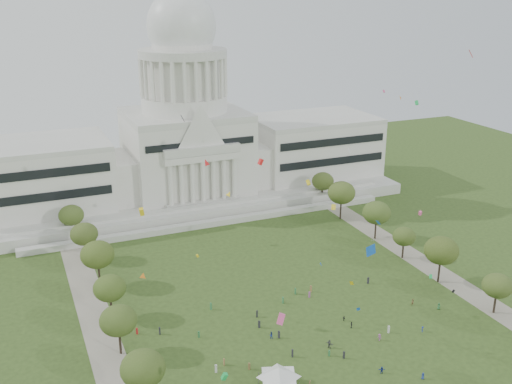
% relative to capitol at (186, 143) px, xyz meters
% --- Properties ---
extents(ground, '(400.00, 400.00, 0.00)m').
position_rel_capitol_xyz_m(ground, '(0.00, -113.59, -22.30)').
color(ground, '#32461C').
rests_on(ground, ground).
extents(capitol, '(160.00, 64.50, 91.30)m').
position_rel_capitol_xyz_m(capitol, '(0.00, 0.00, 0.00)').
color(capitol, beige).
rests_on(capitol, ground).
extents(path_left, '(8.00, 160.00, 0.04)m').
position_rel_capitol_xyz_m(path_left, '(-48.00, -83.59, -22.28)').
color(path_left, gray).
rests_on(path_left, ground).
extents(path_right, '(8.00, 160.00, 0.04)m').
position_rel_capitol_xyz_m(path_right, '(48.00, -83.59, -22.28)').
color(path_right, gray).
rests_on(path_right, ground).
extents(row_tree_l_1, '(8.86, 8.86, 12.59)m').
position_rel_capitol_xyz_m(row_tree_l_1, '(-44.07, -116.55, -13.34)').
color(row_tree_l_1, black).
rests_on(row_tree_l_1, ground).
extents(row_tree_r_1, '(7.58, 7.58, 10.78)m').
position_rel_capitol_xyz_m(row_tree_r_1, '(46.22, -115.34, -14.64)').
color(row_tree_r_1, black).
rests_on(row_tree_r_1, ground).
extents(row_tree_l_2, '(8.42, 8.42, 11.97)m').
position_rel_capitol_xyz_m(row_tree_l_2, '(-45.04, -96.29, -13.79)').
color(row_tree_l_2, black).
rests_on(row_tree_l_2, ground).
extents(row_tree_r_2, '(9.55, 9.55, 13.58)m').
position_rel_capitol_xyz_m(row_tree_r_2, '(44.17, -96.15, -12.64)').
color(row_tree_r_2, black).
rests_on(row_tree_r_2, ground).
extents(row_tree_l_3, '(8.12, 8.12, 11.55)m').
position_rel_capitol_xyz_m(row_tree_l_3, '(-44.09, -79.67, -14.09)').
color(row_tree_l_3, black).
rests_on(row_tree_l_3, ground).
extents(row_tree_r_3, '(7.01, 7.01, 9.98)m').
position_rel_capitol_xyz_m(row_tree_r_3, '(44.40, -79.10, -15.21)').
color(row_tree_r_3, black).
rests_on(row_tree_r_3, ground).
extents(row_tree_l_4, '(9.29, 9.29, 13.21)m').
position_rel_capitol_xyz_m(row_tree_l_4, '(-44.08, -61.17, -12.90)').
color(row_tree_l_4, black).
rests_on(row_tree_l_4, ground).
extents(row_tree_r_4, '(9.19, 9.19, 13.06)m').
position_rel_capitol_xyz_m(row_tree_r_4, '(44.76, -63.55, -13.01)').
color(row_tree_r_4, black).
rests_on(row_tree_r_4, ground).
extents(row_tree_l_5, '(8.33, 8.33, 11.85)m').
position_rel_capitol_xyz_m(row_tree_l_5, '(-45.22, -42.58, -13.88)').
color(row_tree_l_5, black).
rests_on(row_tree_l_5, ground).
extents(row_tree_r_5, '(9.82, 9.82, 13.96)m').
position_rel_capitol_xyz_m(row_tree_r_5, '(43.49, -43.40, -12.37)').
color(row_tree_r_5, black).
rests_on(row_tree_r_5, ground).
extents(row_tree_l_6, '(8.19, 8.19, 11.64)m').
position_rel_capitol_xyz_m(row_tree_l_6, '(-46.87, -24.45, -14.02)').
color(row_tree_l_6, black).
rests_on(row_tree_l_6, ground).
extents(row_tree_r_6, '(8.42, 8.42, 11.97)m').
position_rel_capitol_xyz_m(row_tree_r_6, '(45.96, -25.46, -13.79)').
color(row_tree_r_6, black).
rests_on(row_tree_r_6, ground).
extents(event_tent, '(12.18, 12.18, 5.30)m').
position_rel_capitol_xyz_m(event_tent, '(-17.37, -121.77, -18.19)').
color(event_tent, '#4C4C4C').
rests_on(event_tent, ground).
extents(person_0, '(1.03, 1.05, 1.83)m').
position_rel_capitol_xyz_m(person_0, '(34.33, -108.54, -21.38)').
color(person_0, '#33723F').
rests_on(person_0, ground).
extents(person_2, '(0.94, 0.70, 1.74)m').
position_rel_capitol_xyz_m(person_2, '(29.58, -104.10, -21.42)').
color(person_2, olive).
rests_on(person_2, ground).
extents(person_3, '(0.92, 1.26, 1.74)m').
position_rel_capitol_xyz_m(person_3, '(12.01, -114.73, -21.42)').
color(person_3, '#994C8C').
rests_on(person_3, ground).
extents(person_4, '(0.82, 1.12, 1.72)m').
position_rel_capitol_xyz_m(person_4, '(8.87, -107.40, -21.44)').
color(person_4, '#26262B').
rests_on(person_4, ground).
extents(person_5, '(1.47, 2.03, 2.03)m').
position_rel_capitol_xyz_m(person_5, '(-0.34, -112.83, -21.28)').
color(person_5, '#4C4C51').
rests_on(person_5, ground).
extents(person_6, '(0.64, 0.84, 1.54)m').
position_rel_capitol_xyz_m(person_6, '(12.21, -130.69, -21.52)').
color(person_6, navy).
rests_on(person_6, ground).
extents(person_7, '(0.70, 0.66, 1.55)m').
position_rel_capitol_xyz_m(person_7, '(-11.09, -123.56, -21.52)').
color(person_7, olive).
rests_on(person_7, ground).
extents(person_8, '(0.99, 0.73, 1.83)m').
position_rel_capitol_xyz_m(person_8, '(-11.13, -104.04, -21.38)').
color(person_8, navy).
rests_on(person_8, ground).
extents(person_9, '(0.91, 1.10, 1.52)m').
position_rel_capitol_xyz_m(person_9, '(23.68, -115.70, -21.54)').
color(person_9, navy).
rests_on(person_9, ground).
extents(person_10, '(0.58, 0.88, 1.40)m').
position_rel_capitol_xyz_m(person_10, '(8.85, -103.94, -21.60)').
color(person_10, '#26262B').
rests_on(person_10, ground).
extents(person_11, '(1.58, 1.14, 1.59)m').
position_rel_capitol_xyz_m(person_11, '(5.33, -125.56, -21.50)').
color(person_11, navy).
rests_on(person_11, ground).
extents(distant_crowd, '(67.82, 36.24, 1.94)m').
position_rel_capitol_xyz_m(distant_crowd, '(-11.80, -100.49, -21.40)').
color(distant_crowd, '#33723F').
rests_on(distant_crowd, ground).
extents(kite_swarm, '(83.29, 102.52, 62.27)m').
position_rel_capitol_xyz_m(kite_swarm, '(-0.54, -104.99, 6.52)').
color(kite_swarm, '#E54C8C').
rests_on(kite_swarm, ground).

